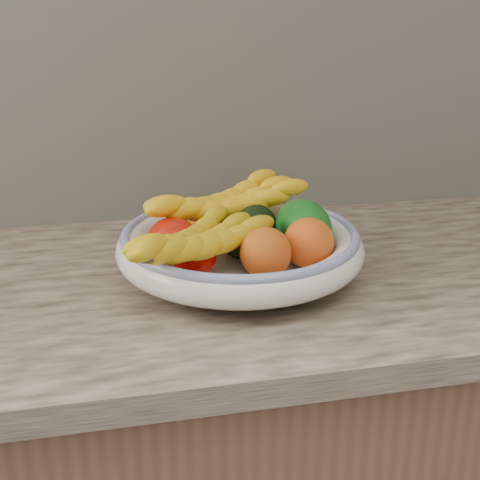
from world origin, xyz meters
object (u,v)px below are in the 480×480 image
object	(u,v)px
green_mango	(303,227)
banana_bunch_back	(224,208)
banana_bunch_front	(196,247)
fruit_bowl	(240,247)

from	to	relation	value
green_mango	banana_bunch_back	bearing A→B (deg)	133.11
banana_bunch_back	banana_bunch_front	bearing A→B (deg)	-138.84
green_mango	banana_bunch_front	xyz separation A→B (m)	(-0.18, -0.07, 0.01)
fruit_bowl	banana_bunch_back	xyz separation A→B (m)	(-0.01, 0.08, 0.04)
banana_bunch_back	banana_bunch_front	size ratio (longest dim) A/B	1.07
fruit_bowl	banana_bunch_back	distance (m)	0.09
fruit_bowl	green_mango	world-z (taller)	green_mango
fruit_bowl	banana_bunch_front	bearing A→B (deg)	-138.31
green_mango	banana_bunch_back	xyz separation A→B (m)	(-0.11, 0.09, 0.01)
fruit_bowl	green_mango	size ratio (longest dim) A/B	3.15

